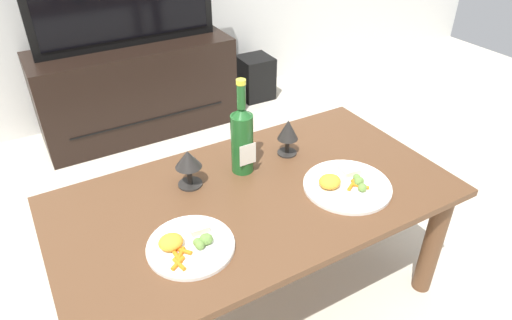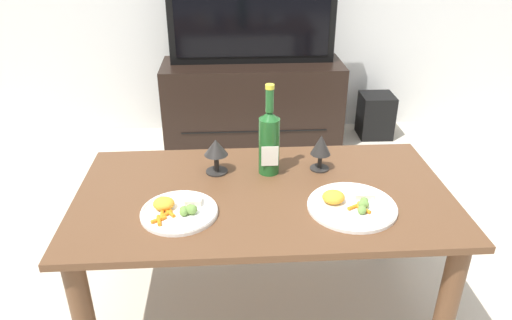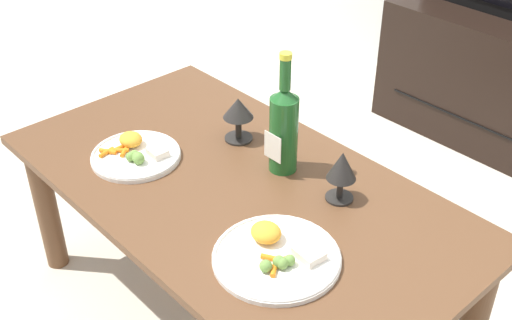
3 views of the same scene
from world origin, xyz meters
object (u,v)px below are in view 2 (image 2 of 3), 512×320
Objects in this scene: tv_stand at (253,104)px; goblet_right at (321,147)px; dinner_plate_right at (351,205)px; dining_table at (263,211)px; tv_screen at (252,15)px; floor_speaker at (376,115)px; dinner_plate_left at (178,211)px; goblet_left at (216,150)px; wine_bottle at (269,140)px.

tv_stand is 8.07× the size of goblet_right.
dining_table is at bearing 156.53° from dinner_plate_right.
dinner_plate_right is at bearing -81.65° from tv_screen.
goblet_right reaches higher than tv_stand.
dinner_plate_right is (-0.61, -1.67, 0.36)m from floor_speaker.
dinner_plate_right reaches higher than floor_speaker.
tv_screen is at bearing 97.77° from goblet_right.
dinner_plate_left is (-0.33, -1.62, -0.32)m from tv_screen.
goblet_right is at bearing -114.39° from floor_speaker.
goblet_left is (-0.21, -1.34, -0.24)m from tv_screen.
goblet_left is (-0.20, 0.01, -0.04)m from wine_bottle.
wine_bottle is at bearing -3.36° from goblet_left.
tv_screen reaches higher than dinner_plate_right.
dinner_plate_right is (0.28, -0.12, 0.10)m from dining_table.
tv_stand is 3.85× the size of dinner_plate_right.
wine_bottle is (-0.01, -1.36, 0.36)m from tv_stand.
tv_screen is 1.10m from floor_speaker.
dinner_plate_left is at bearing -101.55° from tv_stand.
tv_screen is 1.37m from wine_bottle.
goblet_right is (0.39, -0.00, 0.00)m from goblet_left.
wine_bottle is 0.20m from goblet_right.
dinner_plate_left is at bearing -179.86° from dinner_plate_right.
tv_screen is 4.05× the size of dinner_plate_left.
tv_stand is 1.66m from dinner_plate_right.
wine_bottle reaches higher than goblet_right.
goblet_left is at bearing -98.91° from tv_screen.
goblet_right reaches higher than floor_speaker.
goblet_left reaches higher than tv_stand.
dinner_plate_right is (0.25, -0.27, -0.12)m from wine_bottle.
floor_speaker is at bearing 3.07° from tv_stand.
tv_stand is 1.12× the size of tv_screen.
goblet_right is 0.48× the size of dinner_plate_right.
goblet_right is (0.18, -1.34, -0.24)m from tv_screen.
wine_bottle reaches higher than goblet_left.
tv_screen is at bearing 88.31° from dining_table.
dinner_plate_right is at bearing 0.14° from dinner_plate_left.
dinner_plate_left is at bearing -124.07° from floor_speaker.
dining_table is 4.44× the size of floor_speaker.
wine_bottle reaches higher than dining_table.
dinner_plate_right reaches higher than tv_stand.
goblet_right is 0.30m from dinner_plate_right.
goblet_right is at bearing 101.15° from dinner_plate_right.
tv_stand is at bearing 98.34° from dinner_plate_right.
dinner_plate_right is (0.57, 0.00, -0.00)m from dinner_plate_left.
wine_bottle is (0.03, 0.14, 0.22)m from dining_table.
floor_speaker is at bearing 69.87° from dinner_plate_right.
dining_table is 9.72× the size of goblet_left.
goblet_right reaches higher than goblet_left.
goblet_left is at bearing 136.90° from dining_table.
dining_table is at bearing -118.81° from floor_speaker.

